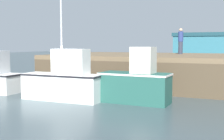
# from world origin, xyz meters

# --- Properties ---
(ground) EXTENTS (120.00, 160.00, 0.10)m
(ground) POSITION_xyz_m (0.00, 0.00, -0.05)
(ground) COLOR #3D4C51
(pier) EXTENTS (13.95, 8.25, 1.90)m
(pier) POSITION_xyz_m (3.48, 7.35, 1.60)
(pier) COLOR brown
(pier) RESTS_ON ground
(fishing_boat_near_right) EXTENTS (3.86, 1.25, 5.06)m
(fishing_boat_near_right) POSITION_xyz_m (0.56, 0.93, 0.88)
(fishing_boat_near_right) COLOR silver
(fishing_boat_near_right) RESTS_ON ground
(fishing_boat_mid) EXTENTS (3.08, 1.31, 2.44)m
(fishing_boat_mid) POSITION_xyz_m (3.77, 1.70, 0.87)
(fishing_boat_mid) COLOR #23564C
(fishing_boat_mid) RESTS_ON ground
(dockworker) EXTENTS (0.34, 0.34, 1.71)m
(dockworker) POSITION_xyz_m (4.10, 9.52, 2.76)
(dockworker) COLOR #2D3342
(dockworker) RESTS_ON pier
(warehouse) EXTENTS (9.16, 7.18, 4.17)m
(warehouse) POSITION_xyz_m (3.15, 34.58, 2.10)
(warehouse) COLOR #2D6B7A
(warehouse) RESTS_ON ground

